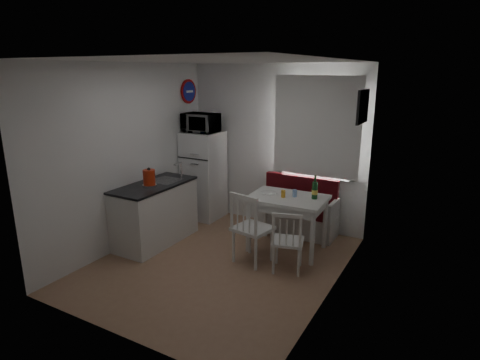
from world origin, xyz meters
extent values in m
cube|color=#A07355|center=(0.00, 0.00, 0.00)|extent=(3.00, 3.50, 0.02)
cube|color=white|center=(0.00, 0.00, 2.60)|extent=(3.00, 3.50, 0.02)
cube|color=white|center=(0.00, 1.75, 1.30)|extent=(3.00, 0.02, 2.60)
cube|color=white|center=(0.00, -1.75, 1.30)|extent=(3.00, 0.02, 2.60)
cube|color=white|center=(-1.50, 0.00, 1.30)|extent=(0.02, 3.50, 2.60)
cube|color=white|center=(1.50, 0.00, 1.30)|extent=(0.02, 3.50, 2.60)
cube|color=silver|center=(0.70, 1.72, 1.62)|extent=(1.22, 0.06, 1.47)
cube|color=white|center=(0.70, 1.65, 1.68)|extent=(1.35, 0.02, 1.50)
cube|color=silver|center=(-1.20, 0.15, 0.43)|extent=(0.60, 1.30, 0.86)
cube|color=black|center=(-1.20, 0.15, 0.89)|extent=(0.62, 1.32, 0.03)
cube|color=#99999E|center=(-1.18, 0.40, 0.85)|extent=(0.40, 0.40, 0.10)
cylinder|color=silver|center=(-1.02, 0.58, 1.03)|extent=(0.02, 0.02, 0.26)
cylinder|color=#192297|center=(-1.47, 1.45, 2.15)|extent=(0.03, 0.40, 0.40)
cube|color=black|center=(1.48, 1.10, 2.05)|extent=(0.04, 0.52, 0.42)
cube|color=silver|center=(0.50, 1.48, 0.17)|extent=(1.24, 0.48, 0.34)
cube|color=#4E0A11|center=(0.50, 1.48, 0.40)|extent=(1.19, 0.44, 0.11)
cube|color=#4E0A11|center=(0.50, 1.66, 0.67)|extent=(1.19, 0.10, 0.44)
cube|color=silver|center=(0.61, 0.85, 0.77)|extent=(1.09, 0.78, 0.04)
cube|color=silver|center=(0.61, 0.85, 0.69)|extent=(0.98, 0.67, 0.13)
cylinder|color=silver|center=(0.61, 0.85, 0.37)|extent=(0.06, 0.06, 0.75)
cube|color=silver|center=(0.36, 0.28, 0.47)|extent=(0.53, 0.51, 0.04)
cube|color=silver|center=(0.36, 0.08, 0.74)|extent=(0.44, 0.12, 0.48)
cube|color=silver|center=(0.86, 0.28, 0.40)|extent=(0.47, 0.46, 0.04)
cube|color=silver|center=(0.86, 0.12, 0.62)|extent=(0.36, 0.14, 0.41)
cube|color=white|center=(-1.18, 1.40, 0.75)|extent=(0.60, 0.60, 1.50)
imported|color=white|center=(-1.18, 1.35, 1.65)|extent=(0.57, 0.38, 0.31)
cylinder|color=red|center=(-1.15, 0.01, 1.03)|extent=(0.20, 0.20, 0.27)
cylinder|color=yellow|center=(0.56, 0.80, 0.84)|extent=(0.06, 0.06, 0.10)
cylinder|color=#84AAE2|center=(0.69, 0.90, 0.84)|extent=(0.06, 0.06, 0.10)
cylinder|color=white|center=(0.31, 0.87, 0.80)|extent=(0.23, 0.23, 0.02)
camera|label=1|loc=(2.62, -4.11, 2.49)|focal=30.00mm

